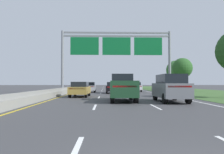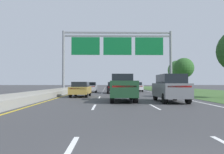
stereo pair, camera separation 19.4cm
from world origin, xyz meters
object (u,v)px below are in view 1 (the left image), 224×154
Objects in this scene: car_gold_left_lane_sedan at (80,89)px; roadside_tree_far at (176,70)px; pickup_truck_darkgreen at (122,88)px; roadside_tree_mid at (182,68)px; overhead_sign_gantry at (116,49)px; car_grey_right_lane_suv at (170,88)px; car_black_centre_lane_sedan at (113,87)px; car_white_right_lane_sedan at (135,87)px; car_silver_left_lane_sedan at (90,87)px.

roadside_tree_far is at bearing -33.94° from car_gold_left_lane_sedan.
pickup_truck_darkgreen reaches higher than car_gold_left_lane_sedan.
roadside_tree_far is (2.69, 11.83, 0.32)m from roadside_tree_mid.
pickup_truck_darkgreen is 0.84× the size of roadside_tree_far.
roadside_tree_far is (14.29, 19.05, -1.81)m from overhead_sign_gantry.
car_gold_left_lane_sedan is 31.89m from roadside_tree_far.
roadside_tree_mid is at bearing -29.97° from pickup_truck_darkgreen.
pickup_truck_darkgreen is 3.72m from car_grey_right_lane_suv.
roadside_tree_mid reaches higher than car_black_centre_lane_sedan.
car_white_right_lane_sedan is at bearing 64.26° from overhead_sign_gantry.
overhead_sign_gantry is at bearing -30.19° from car_gold_left_lane_sedan.
car_grey_right_lane_suv is at bearing -179.46° from car_white_right_lane_sedan.
roadside_tree_far is at bearing -17.91° from car_grey_right_lane_suv.
car_grey_right_lane_suv is at bearing -158.10° from car_silver_left_lane_sedan.
pickup_truck_darkgreen is 1.23× the size of car_white_right_lane_sedan.
car_black_centre_lane_sedan is at bearing -153.13° from roadside_tree_mid.
overhead_sign_gantry is 3.41× the size of car_white_right_lane_sedan.
overhead_sign_gantry is 2.77× the size of pickup_truck_darkgreen.
car_white_right_lane_sedan is 0.78× the size of roadside_tree_mid.
car_silver_left_lane_sedan is 0.78× the size of roadside_tree_mid.
car_gold_left_lane_sedan is 0.94× the size of car_grey_right_lane_suv.
roadside_tree_mid is (8.06, -0.11, 3.16)m from car_white_right_lane_sedan.
pickup_truck_darkgreen is 20.05m from car_white_right_lane_sedan.
car_gold_left_lane_sedan is at bearing -138.54° from roadside_tree_mid.
car_silver_left_lane_sedan is (-3.96, 4.46, -5.29)m from overhead_sign_gantry.
car_black_centre_lane_sedan and car_white_right_lane_sedan have the same top height.
pickup_truck_darkgreen is 1.22× the size of car_black_centre_lane_sedan.
overhead_sign_gantry reaches higher than car_gold_left_lane_sedan.
car_silver_left_lane_sedan is at bearing 0.57° from car_gold_left_lane_sedan.
car_gold_left_lane_sedan is 1.00× the size of car_black_centre_lane_sedan.
car_silver_left_lane_sedan is at bearing 131.54° from overhead_sign_gantry.
car_white_right_lane_sedan is at bearing 179.23° from roadside_tree_mid.
pickup_truck_darkgreen reaches higher than car_silver_left_lane_sedan.
roadside_tree_far reaches higher than car_black_centre_lane_sedan.
car_black_centre_lane_sedan is 1.00× the size of car_white_right_lane_sedan.
overhead_sign_gantry is 13.83m from roadside_tree_mid.
pickup_truck_darkgreen is at bearing -114.64° from roadside_tree_far.
roadside_tree_mid reaches higher than car_grey_right_lane_suv.
overhead_sign_gantry is at bearing 154.98° from car_white_right_lane_sedan.
car_gold_left_lane_sedan is at bearing 36.41° from pickup_truck_darkgreen.
overhead_sign_gantry is at bearing 0.31° from pickup_truck_darkgreen.
roadside_tree_far is at bearing -23.73° from pickup_truck_darkgreen.
roadside_tree_mid is (12.09, 6.13, 3.16)m from car_black_centre_lane_sedan.
car_grey_right_lane_suv is at bearing -108.47° from roadside_tree_far.
car_gold_left_lane_sedan is 16.02m from car_white_right_lane_sedan.
overhead_sign_gantry is 3.41× the size of car_silver_left_lane_sedan.
roadside_tree_mid is (8.13, 20.57, 2.88)m from car_grey_right_lane_suv.
pickup_truck_darkgreen is at bearing -120.89° from roadside_tree_mid.
car_grey_right_lane_suv reaches higher than car_gold_left_lane_sedan.
car_silver_left_lane_sedan and car_black_centre_lane_sedan have the same top height.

